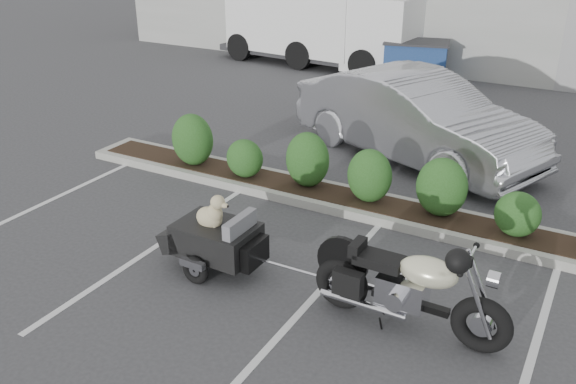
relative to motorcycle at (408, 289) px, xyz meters
The scene contains 7 objects.
ground 2.59m from the motorcycle, 165.83° to the left, with size 90.00×90.00×0.00m, color #38383A.
planter_kerb 3.21m from the motorcycle, 117.23° to the left, with size 12.00×1.00×0.15m, color #9E9E93.
motorcycle is the anchor object (origin of this frame).
pet_trailer 2.79m from the motorcycle, behind, with size 1.94×1.08×1.17m.
sedan 5.81m from the motorcycle, 107.71° to the left, with size 1.85×5.30×1.75m, color silver.
dumpster 12.17m from the motorcycle, 107.94° to the left, with size 2.10×1.67×1.22m.
delivery_truck 14.47m from the motorcycle, 120.30° to the left, with size 7.24×3.01×3.23m.
Camera 1 is at (4.16, -6.60, 4.58)m, focal length 38.00 mm.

